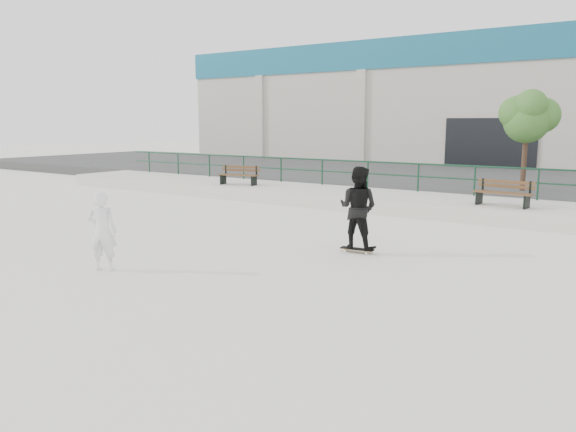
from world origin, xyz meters
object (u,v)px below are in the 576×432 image
Objects in this scene: bench_right at (503,193)px; seated_skater at (102,231)px; standing_skater at (358,208)px; tree at (528,115)px; bench_left at (239,175)px; skateboard at (357,249)px.

bench_right is 11.51m from seated_skater.
tree is at bearing -100.54° from standing_skater.
standing_skater is at bearing -100.87° from bench_right.
tree is 1.91× the size of standing_skater.
bench_left reaches higher than skateboard.
tree is at bearing 100.50° from bench_right.
standing_skater reaches higher than seated_skater.
tree is 15.67m from seated_skater.
bench_right is 0.91× the size of standing_skater.
standing_skater is at bearing -158.84° from seated_skater.
seated_skater reaches higher than skateboard.
tree is 2.24× the size of seated_skater.
bench_left is 1.00× the size of bench_right.
tree reaches higher than seated_skater.
skateboard is at bearing -100.87° from bench_right.
bench_right is 2.16× the size of skateboard.
standing_skater is (0.00, 0.00, 0.97)m from skateboard.
bench_left is at bearing 137.70° from skateboard.
skateboard is at bearing 87.26° from standing_skater.
bench_right is 6.18m from standing_skater.
bench_right is 5.04m from tree.
skateboard is at bearing -47.59° from bench_left.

